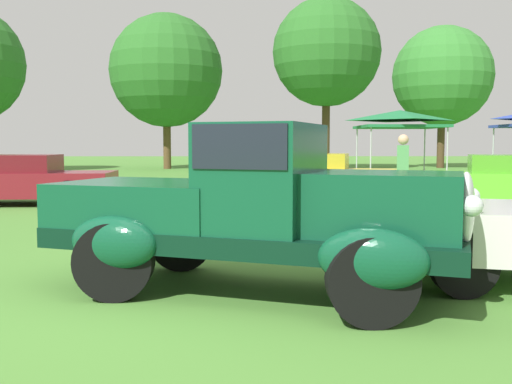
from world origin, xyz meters
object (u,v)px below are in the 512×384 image
(feature_pickup_truck, at_px, (257,208))
(show_car_yellow, at_px, (318,177))
(show_car_burgundy, at_px, (23,180))
(canopy_tent_left_field, at_px, (400,118))
(spectator_near_truck, at_px, (403,171))
(show_car_lime, at_px, (512,181))

(feature_pickup_truck, relative_size, show_car_yellow, 1.00)
(show_car_yellow, bearing_deg, show_car_burgundy, -169.13)
(canopy_tent_left_field, bearing_deg, show_car_burgundy, -146.47)
(show_car_burgundy, xyz_separation_m, show_car_yellow, (7.41, 1.42, -0.00))
(show_car_burgundy, height_order, show_car_yellow, same)
(spectator_near_truck, bearing_deg, show_car_yellow, 111.69)
(show_car_burgundy, xyz_separation_m, canopy_tent_left_field, (11.12, 7.37, 1.82))
(show_car_lime, bearing_deg, feature_pickup_truck, -127.49)
(feature_pickup_truck, relative_size, show_car_lime, 1.06)
(show_car_yellow, bearing_deg, spectator_near_truck, -68.31)
(spectator_near_truck, bearing_deg, show_car_lime, 27.13)
(feature_pickup_truck, bearing_deg, show_car_lime, 52.51)
(show_car_burgundy, height_order, spectator_near_truck, spectator_near_truck)
(show_car_lime, height_order, canopy_tent_left_field, canopy_tent_left_field)
(feature_pickup_truck, distance_m, canopy_tent_left_field, 16.94)
(spectator_near_truck, distance_m, canopy_tent_left_field, 9.82)
(show_car_burgundy, relative_size, spectator_near_truck, 2.56)
(show_car_yellow, height_order, show_car_lime, same)
(spectator_near_truck, height_order, canopy_tent_left_field, canopy_tent_left_field)
(feature_pickup_truck, height_order, show_car_yellow, feature_pickup_truck)
(show_car_lime, bearing_deg, show_car_yellow, 156.36)
(feature_pickup_truck, xyz_separation_m, show_car_burgundy, (-5.62, 8.58, -0.26))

